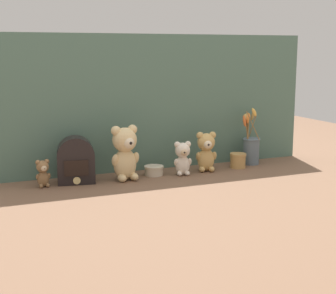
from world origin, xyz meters
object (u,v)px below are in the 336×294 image
teddy_bear_medium (206,151)px  decorative_tin_short (238,160)px  vintage_radio (76,161)px  teddy_bear_small (183,157)px  teddy_bear_large (125,152)px  flower_vase (251,147)px  decorative_tin_tall (154,170)px  teddy_bear_tiny (43,173)px

teddy_bear_medium → decorative_tin_short: (0.19, 0.00, -0.07)m
teddy_bear_medium → vintage_radio: (-0.66, 0.03, -0.00)m
teddy_bear_small → teddy_bear_large: bearing=177.4°
teddy_bear_medium → flower_vase: flower_vase is taller
teddy_bear_medium → decorative_tin_tall: 0.29m
vintage_radio → decorative_tin_tall: size_ratio=2.27×
flower_vase → teddy_bear_small: bearing=-169.3°
vintage_radio → flower_vase: bearing=1.8°
teddy_bear_small → decorative_tin_tall: teddy_bear_small is taller
teddy_bear_small → teddy_bear_tiny: size_ratio=1.33×
teddy_bear_large → teddy_bear_small: bearing=-2.6°
teddy_bear_large → decorative_tin_tall: (0.16, 0.03, -0.11)m
decorative_tin_tall → vintage_radio: bearing=179.2°
flower_vase → decorative_tin_tall: (-0.58, -0.04, -0.07)m
teddy_bear_large → decorative_tin_tall: 0.20m
teddy_bear_large → flower_vase: 0.74m
teddy_bear_medium → vintage_radio: size_ratio=0.94×
teddy_bear_large → decorative_tin_short: (0.63, 0.02, -0.10)m
teddy_bear_tiny → flower_vase: size_ratio=0.40×
teddy_bear_large → teddy_bear_tiny: bearing=176.8°
decorative_tin_tall → decorative_tin_short: size_ratio=1.13×
flower_vase → decorative_tin_tall: size_ratio=3.32×
teddy_bear_medium → teddy_bear_small: bearing=-168.8°
teddy_bear_small → flower_vase: size_ratio=0.53×
teddy_bear_small → decorative_tin_short: 0.34m
decorative_tin_short → flower_vase: bearing=25.5°
teddy_bear_medium → decorative_tin_short: bearing=0.9°
flower_vase → teddy_bear_large: bearing=-174.6°
flower_vase → vintage_radio: flower_vase is taller
flower_vase → decorative_tin_short: 0.13m
teddy_bear_small → flower_vase: (0.44, 0.08, 0.01)m
teddy_bear_small → decorative_tin_short: size_ratio=1.99×
teddy_bear_tiny → flower_vase: (1.12, 0.05, 0.03)m
flower_vase → decorative_tin_short: bearing=-154.5°
teddy_bear_large → teddy_bear_small: size_ratio=1.56×
teddy_bear_tiny → decorative_tin_short: 1.01m
teddy_bear_large → vintage_radio: bearing=170.0°
teddy_bear_medium → decorative_tin_short: size_ratio=2.40×
teddy_bear_medium → flower_vase: bearing=10.5°
flower_vase → decorative_tin_short: flower_vase is taller
teddy_bear_small → vintage_radio: (-0.52, 0.05, 0.01)m
teddy_bear_medium → decorative_tin_short: teddy_bear_medium is taller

